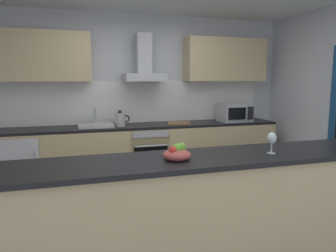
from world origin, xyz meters
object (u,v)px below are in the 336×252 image
Objects in this scene: oven at (147,153)px; kettle at (120,119)px; sink at (96,125)px; microwave at (235,112)px; fruit_bowl at (177,154)px; range_hood at (144,66)px; wine_glass at (272,139)px; chopping_board at (179,123)px; refrigerator at (21,164)px.

oven is 2.77× the size of kettle.
oven is 1.60× the size of sink.
fruit_bowl is (-1.81, -2.42, -0.03)m from microwave.
range_hood reaches higher than fruit_bowl.
kettle is 0.90m from range_hood.
range_hood is (0.76, 0.12, 0.86)m from sink.
range_hood reaches higher than sink.
microwave is (1.49, -0.03, 0.59)m from oven.
oven is 2.61m from wine_glass.
chopping_board is (0.52, -0.02, 0.45)m from oven.
chopping_board is at bearing 70.90° from fruit_bowl.
sink is at bearing 178.44° from chopping_board.
oven is 0.68m from kettle.
fruit_bowl reaches higher than oven.
kettle is (1.39, -0.03, 0.58)m from refrigerator.
wine_glass is at bearing -63.20° from sink.
microwave is 1.90m from kettle.
range_hood is at bearing 82.86° from fruit_bowl.
wine_glass is at bearing -112.02° from microwave.
sink is 0.69× the size of range_hood.
oven is 3.64× the size of fruit_bowl.
oven is 1.33m from range_hood.
oven is at bearing -90.00° from range_hood.
refrigerator is 1.70× the size of sink.
wine_glass reaches higher than refrigerator.
refrigerator is at bearing 179.48° from chopping_board.
refrigerator is at bearing -175.79° from range_hood.
sink is 0.36m from kettle.
sink reaches higher than oven.
sink is at bearing 179.17° from oven.
kettle is 0.40× the size of range_hood.
chopping_board is at bearing -1.56° from sink.
refrigerator is 2.50× the size of chopping_board.
wine_glass reaches higher than kettle.
range_hood is at bearing 100.85° from wine_glass.
oven is at bearing -0.83° from sink.
fruit_bowl is (-0.32, -2.44, 0.56)m from oven.
oven is 1.11× the size of range_hood.
wine_glass is (0.50, -2.61, -0.69)m from range_hood.
kettle is (-0.41, -0.03, 0.55)m from oven.
wine_glass is (-0.99, -2.45, 0.05)m from microwave.
wine_glass is 0.83m from fruit_bowl.
sink reaches higher than kettle.
oven is 1.60× the size of microwave.
oven is at bearing 4.74° from kettle.
range_hood is at bearing 21.88° from kettle.
fruit_bowl is at bearing -79.93° from sink.
kettle reaches higher than fruit_bowl.
sink is 1.15m from range_hood.
wine_glass is (1.26, -2.49, 0.17)m from sink.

